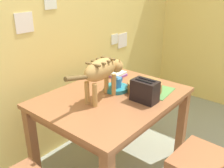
{
  "coord_description": "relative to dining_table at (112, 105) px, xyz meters",
  "views": [
    {
      "loc": [
        -1.28,
        -0.06,
        1.61
      ],
      "look_at": [
        0.15,
        1.12,
        0.83
      ],
      "focal_mm": 40.52,
      "sensor_mm": 36.0,
      "label": 1
    }
  ],
  "objects": [
    {
      "name": "magazine",
      "position": [
        0.3,
        -0.24,
        0.09
      ],
      "size": [
        0.3,
        0.26,
        0.01
      ],
      "primitive_type": "cube",
      "rotation": [
        0.0,
        0.0,
        0.11
      ],
      "color": "#57944A",
      "rests_on": "dining_table"
    },
    {
      "name": "wicker_basket",
      "position": [
        0.23,
        -0.16,
        0.13
      ],
      "size": [
        0.29,
        0.29,
        0.08
      ],
      "color": "olive",
      "rests_on": "dining_table"
    },
    {
      "name": "coffee_mug",
      "position": [
        0.11,
        0.04,
        0.16
      ],
      "size": [
        0.13,
        0.09,
        0.08
      ],
      "color": "#3680C8",
      "rests_on": "saucer_bowl"
    },
    {
      "name": "dining_table",
      "position": [
        0.0,
        0.0,
        0.0
      ],
      "size": [
        1.16,
        0.9,
        0.73
      ],
      "color": "#9E613B",
      "rests_on": "ground_plane"
    },
    {
      "name": "cat",
      "position": [
        -0.08,
        0.02,
        0.32
      ],
      "size": [
        0.64,
        0.16,
        0.33
      ],
      "rotation": [
        0.0,
        0.0,
        -1.49
      ],
      "color": "tan",
      "rests_on": "dining_table"
    },
    {
      "name": "book_stack",
      "position": [
        0.37,
        0.24,
        0.11
      ],
      "size": [
        0.16,
        0.13,
        0.04
      ],
      "color": "#9155A1",
      "rests_on": "dining_table"
    },
    {
      "name": "toaster",
      "position": [
        0.08,
        -0.26,
        0.18
      ],
      "size": [
        0.12,
        0.2,
        0.18
      ],
      "color": "black",
      "rests_on": "dining_table"
    },
    {
      "name": "wooden_chair_near",
      "position": [
        0.07,
        -0.83,
        -0.18
      ],
      "size": [
        0.44,
        0.44,
        0.93
      ],
      "rotation": [
        0.0,
        0.0,
        -0.04
      ],
      "color": "#A56037",
      "rests_on": "ground_plane"
    },
    {
      "name": "saucer_bowl",
      "position": [
        0.1,
        0.04,
        0.11
      ],
      "size": [
        0.21,
        0.21,
        0.03
      ],
      "primitive_type": "cylinder",
      "color": "teal",
      "rests_on": "dining_table"
    },
    {
      "name": "wall_rear",
      "position": [
        -0.15,
        0.67,
        0.61
      ],
      "size": [
        4.77,
        0.11,
        2.5
      ],
      "color": "#F1D471",
      "rests_on": "ground_plane"
    }
  ]
}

